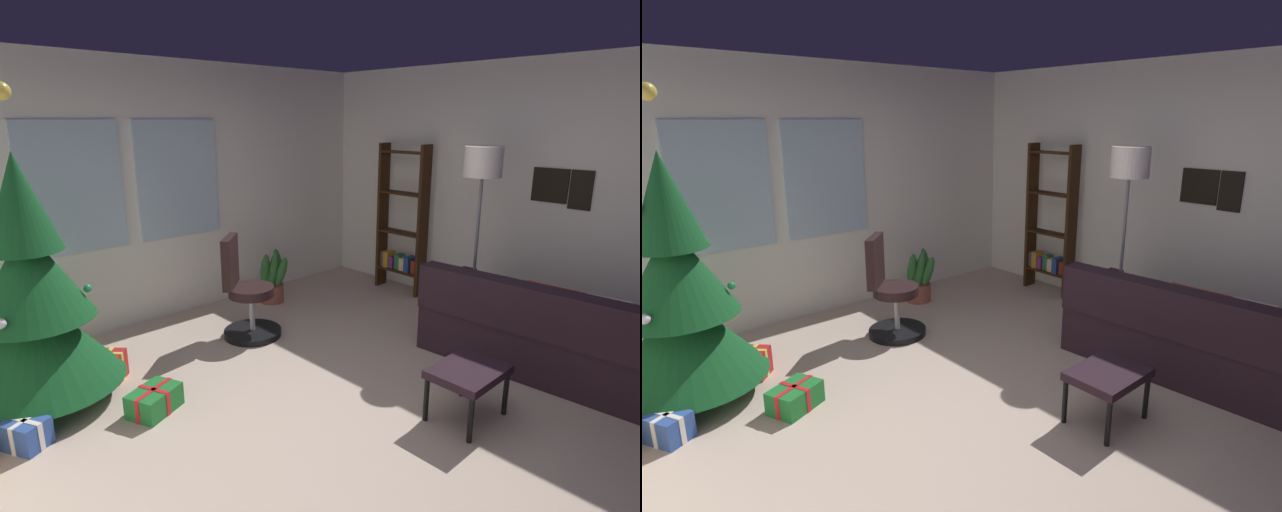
{
  "view_description": "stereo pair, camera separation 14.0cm",
  "coord_description": "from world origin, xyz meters",
  "views": [
    {
      "loc": [
        -2.41,
        -2.18,
        2.06
      ],
      "look_at": [
        0.27,
        0.65,
        0.99
      ],
      "focal_mm": 28.21,
      "sensor_mm": 36.0,
      "label": 1
    },
    {
      "loc": [
        -2.3,
        -2.28,
        2.06
      ],
      "look_at": [
        0.27,
        0.65,
        0.99
      ],
      "focal_mm": 28.21,
      "sensor_mm": 36.0,
      "label": 2
    }
  ],
  "objects": [
    {
      "name": "gift_box_blue",
      "position": [
        -1.85,
        1.17,
        0.09
      ],
      "size": [
        0.3,
        0.32,
        0.2
      ],
      "color": "#2D4C99",
      "rests_on": "ground_plane"
    },
    {
      "name": "potted_plant",
      "position": [
        0.97,
        2.18,
        0.26
      ],
      "size": [
        0.33,
        0.37,
        0.62
      ],
      "color": "#985040",
      "rests_on": "ground_plane"
    },
    {
      "name": "gift_box_red",
      "position": [
        -1.12,
        1.68,
        0.12
      ],
      "size": [
        0.32,
        0.32,
        0.24
      ],
      "color": "red",
      "rests_on": "ground_plane"
    },
    {
      "name": "holiday_tree",
      "position": [
        -1.57,
        1.66,
        0.77
      ],
      "size": [
        1.12,
        1.12,
        2.29
      ],
      "color": "#4C331E",
      "rests_on": "ground_plane"
    },
    {
      "name": "floor_lamp",
      "position": [
        1.92,
        0.19,
        1.54
      ],
      "size": [
        0.35,
        0.35,
        1.81
      ],
      "color": "slate",
      "rests_on": "ground_plane"
    },
    {
      "name": "wall_right_with_frames",
      "position": [
        2.66,
        -0.0,
        1.32
      ],
      "size": [
        0.12,
        5.3,
        2.64
      ],
      "color": "silver",
      "rests_on": "ground_plane"
    },
    {
      "name": "office_chair",
      "position": [
        0.21,
        1.62,
        0.39
      ],
      "size": [
        0.58,
        0.58,
        0.99
      ],
      "color": "black",
      "rests_on": "ground_plane"
    },
    {
      "name": "couch",
      "position": [
        1.8,
        -0.79,
        0.29
      ],
      "size": [
        1.73,
        2.04,
        0.8
      ],
      "color": "black",
      "rests_on": "ground_plane"
    },
    {
      "name": "footstool",
      "position": [
        0.51,
        -0.6,
        0.34
      ],
      "size": [
        0.53,
        0.41,
        0.39
      ],
      "color": "black",
      "rests_on": "ground_plane"
    },
    {
      "name": "ground_plane",
      "position": [
        0.0,
        0.0,
        -0.05
      ],
      "size": [
        5.21,
        5.3,
        0.1
      ],
      "primitive_type": "cube",
      "color": "#C0A997"
    },
    {
      "name": "bookshelf",
      "position": [
        2.39,
        1.45,
        0.77
      ],
      "size": [
        0.18,
        0.64,
        1.78
      ],
      "color": "#351E0C",
      "rests_on": "ground_plane"
    },
    {
      "name": "wall_back_with_windows",
      "position": [
        -0.02,
        2.7,
        1.33
      ],
      "size": [
        5.21,
        0.12,
        2.64
      ],
      "color": "silver",
      "rests_on": "ground_plane"
    },
    {
      "name": "gift_box_green",
      "position": [
        -1.06,
        0.99,
        0.09
      ],
      "size": [
        0.42,
        0.37,
        0.18
      ],
      "color": "#1E722D",
      "rests_on": "ground_plane"
    }
  ]
}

